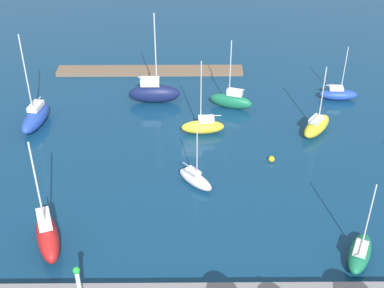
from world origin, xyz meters
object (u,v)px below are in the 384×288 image
at_px(sailboat_yellow_mid_basin, 317,126).
at_px(sailboat_blue_lone_south, 338,94).
at_px(sailboat_navy_far_north, 154,92).
at_px(mooring_buoy_yellow, 272,159).
at_px(sailboat_red_east_end, 47,235).
at_px(sailboat_green_off_beacon, 360,253).
at_px(sailboat_blue_outer_mooring, 36,117).
at_px(harbor_beacon, 78,282).
at_px(sailboat_white_far_south, 195,179).
at_px(pier_dock, 150,71).
at_px(sailboat_yellow_west_end, 203,126).
at_px(sailboat_green_by_breakwater, 231,100).

bearing_deg(sailboat_yellow_mid_basin, sailboat_blue_lone_south, 8.38).
xyz_separation_m(sailboat_navy_far_north, mooring_buoy_yellow, (-14.04, 14.14, -1.12)).
bearing_deg(sailboat_red_east_end, mooring_buoy_yellow, 101.69).
bearing_deg(sailboat_green_off_beacon, sailboat_blue_lone_south, 15.85).
bearing_deg(sailboat_blue_outer_mooring, harbor_beacon, 30.17).
bearing_deg(harbor_beacon, sailboat_white_far_south, -119.03).
bearing_deg(sailboat_blue_lone_south, pier_dock, 165.32).
bearing_deg(mooring_buoy_yellow, sailboat_yellow_west_end, -39.20).
distance_m(pier_dock, mooring_buoy_yellow, 27.75).
xyz_separation_m(sailboat_navy_far_north, sailboat_green_off_beacon, (-19.85, 29.42, -0.61)).
height_order(sailboat_yellow_mid_basin, sailboat_red_east_end, sailboat_red_east_end).
distance_m(sailboat_blue_lone_south, mooring_buoy_yellow, 18.39).
bearing_deg(harbor_beacon, sailboat_blue_outer_mooring, -69.87).
relative_size(sailboat_green_by_breakwater, mooring_buoy_yellow, 13.56).
height_order(sailboat_green_by_breakwater, mooring_buoy_yellow, sailboat_green_by_breakwater).
relative_size(pier_dock, mooring_buoy_yellow, 39.76).
distance_m(harbor_beacon, sailboat_yellow_mid_basin, 36.39).
relative_size(sailboat_yellow_mid_basin, sailboat_navy_far_north, 0.70).
bearing_deg(sailboat_navy_far_north, sailboat_green_off_beacon, -55.88).
bearing_deg(pier_dock, harbor_beacon, 86.34).
height_order(pier_dock, sailboat_blue_outer_mooring, sailboat_blue_outer_mooring).
relative_size(sailboat_blue_lone_south, sailboat_white_far_south, 1.09).
xyz_separation_m(pier_dock, sailboat_yellow_mid_basin, (-21.50, 17.11, 0.71)).
relative_size(pier_dock, sailboat_white_far_south, 3.95).
relative_size(pier_dock, sailboat_blue_lone_south, 3.62).
relative_size(sailboat_white_far_south, sailboat_yellow_west_end, 0.73).
xyz_separation_m(sailboat_yellow_mid_basin, sailboat_green_off_beacon, (0.50, 21.40, -0.17)).
distance_m(pier_dock, sailboat_blue_outer_mooring, 20.25).
relative_size(pier_dock, sailboat_red_east_end, 2.35).
distance_m(sailboat_yellow_mid_basin, sailboat_green_off_beacon, 21.41).
distance_m(sailboat_green_by_breakwater, sailboat_yellow_west_end, 7.37).
xyz_separation_m(sailboat_navy_far_north, sailboat_yellow_west_end, (-6.39, 7.90, -0.53)).
xyz_separation_m(harbor_beacon, sailboat_green_off_beacon, (-23.81, -5.56, -2.61)).
distance_m(pier_dock, sailboat_yellow_west_end, 18.60).
distance_m(pier_dock, sailboat_red_east_end, 37.38).
xyz_separation_m(sailboat_white_far_south, mooring_buoy_yellow, (-8.74, -4.16, -0.39)).
xyz_separation_m(pier_dock, sailboat_white_far_south, (-6.44, 27.40, 0.42)).
height_order(sailboat_red_east_end, sailboat_white_far_south, sailboat_red_east_end).
xyz_separation_m(sailboat_blue_lone_south, sailboat_blue_outer_mooring, (39.63, 6.60, 0.40)).
bearing_deg(mooring_buoy_yellow, pier_dock, -56.84).
distance_m(sailboat_green_off_beacon, mooring_buoy_yellow, 16.35).
bearing_deg(sailboat_green_off_beacon, sailboat_navy_far_north, 59.74).
height_order(sailboat_green_by_breakwater, sailboat_yellow_west_end, sailboat_yellow_west_end).
height_order(harbor_beacon, sailboat_white_far_south, sailboat_white_far_south).
bearing_deg(sailboat_yellow_mid_basin, sailboat_green_by_breakwater, 94.87).
distance_m(sailboat_green_off_beacon, sailboat_yellow_west_end, 25.38).
height_order(sailboat_red_east_end, sailboat_navy_far_north, sailboat_navy_far_north).
bearing_deg(sailboat_yellow_west_end, harbor_beacon, 65.82).
height_order(harbor_beacon, sailboat_blue_lone_south, sailboat_blue_lone_south).
relative_size(sailboat_yellow_mid_basin, sailboat_red_east_end, 0.74).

